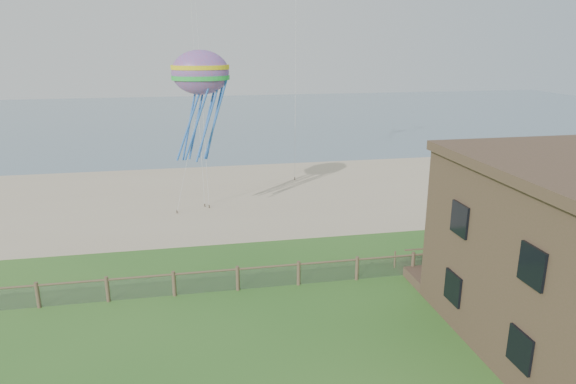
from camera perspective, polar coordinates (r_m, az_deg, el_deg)
name	(u,v)px	position (r m, az deg, el deg)	size (l,w,h in m)	color
ground	(331,354)	(20.77, 4.80, -17.53)	(160.00, 160.00, 0.00)	#2B6021
sand_beach	(256,194)	(40.54, -3.55, -0.24)	(72.00, 20.00, 0.02)	tan
ocean	(220,117)	(83.50, -7.54, 8.26)	(160.00, 68.00, 0.02)	slate
chainlink_fence	(299,275)	(25.57, 1.18, -9.16)	(36.20, 0.20, 1.25)	#4C392B
motel_deck	(546,267)	(30.20, 26.74, -7.50)	(15.00, 2.00, 0.50)	brown
picnic_table	(451,275)	(27.33, 17.63, -8.73)	(1.57, 1.19, 0.66)	brown
octopus_kite	(202,103)	(32.14, -9.54, 9.67)	(3.50, 2.47, 7.20)	#E52441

